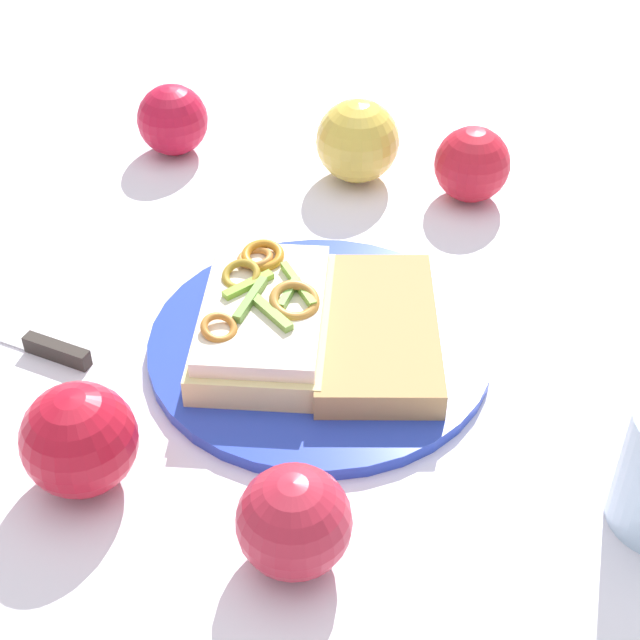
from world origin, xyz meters
name	(u,v)px	position (x,y,z in m)	size (l,w,h in m)	color
ground_plane	(320,350)	(0.00, 0.00, 0.00)	(2.00, 2.00, 0.00)	white
plate	(320,345)	(0.00, 0.00, 0.01)	(0.27, 0.27, 0.01)	#2840B6
sandwich	(264,317)	(0.04, 0.01, 0.03)	(0.14, 0.18, 0.05)	beige
bread_slice_side	(376,331)	(-0.04, -0.01, 0.02)	(0.17, 0.09, 0.02)	tan
apple_0	(79,440)	(0.11, 0.18, 0.04)	(0.08, 0.08, 0.08)	#B51326
apple_1	(294,522)	(-0.05, 0.19, 0.04)	(0.07, 0.07, 0.07)	#B22235
apple_2	(358,141)	(0.05, -0.25, 0.04)	(0.08, 0.08, 0.08)	gold
apple_3	(173,120)	(0.24, -0.24, 0.04)	(0.07, 0.07, 0.07)	#BA142F
apple_5	(472,164)	(-0.06, -0.26, 0.04)	(0.07, 0.07, 0.07)	red
knife	(44,348)	(0.20, 0.08, 0.01)	(0.12, 0.02, 0.01)	silver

